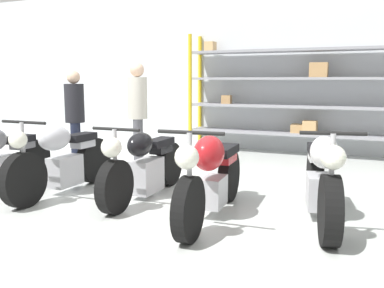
# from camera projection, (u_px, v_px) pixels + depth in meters

# --- Properties ---
(ground_plane) EXTENTS (30.00, 30.00, 0.00)m
(ground_plane) POSITION_uv_depth(u_px,v_px,m) (179.00, 206.00, 5.17)
(ground_plane) COLOR silver
(back_wall) EXTENTS (30.00, 0.08, 3.60)m
(back_wall) POSITION_uv_depth(u_px,v_px,m) (270.00, 66.00, 9.04)
(back_wall) COLOR silver
(back_wall) RESTS_ON ground_plane
(shelving_rack) EXTENTS (4.74, 0.63, 2.46)m
(shelving_rack) POSITION_uv_depth(u_px,v_px,m) (301.00, 93.00, 8.50)
(shelving_rack) COLOR gold
(shelving_rack) RESTS_ON ground_plane
(motorcycle_silver) EXTENTS (0.66, 2.03, 1.03)m
(motorcycle_silver) POSITION_uv_depth(u_px,v_px,m) (61.00, 160.00, 5.64)
(motorcycle_silver) COLOR black
(motorcycle_silver) RESTS_ON ground_plane
(motorcycle_black) EXTENTS (0.60, 2.06, 0.98)m
(motorcycle_black) POSITION_uv_depth(u_px,v_px,m) (145.00, 166.00, 5.45)
(motorcycle_black) COLOR black
(motorcycle_black) RESTS_ON ground_plane
(motorcycle_red) EXTENTS (0.64, 2.13, 1.05)m
(motorcycle_red) POSITION_uv_depth(u_px,v_px,m) (212.00, 175.00, 4.63)
(motorcycle_red) COLOR black
(motorcycle_red) RESTS_ON ground_plane
(motorcycle_white) EXTENTS (0.76, 2.16, 1.05)m
(motorcycle_white) POSITION_uv_depth(u_px,v_px,m) (322.00, 179.00, 4.59)
(motorcycle_white) COLOR black
(motorcycle_white) RESTS_ON ground_plane
(person_browsing) EXTENTS (0.41, 0.41, 1.79)m
(person_browsing) POSITION_uv_depth(u_px,v_px,m) (138.00, 107.00, 7.09)
(person_browsing) COLOR #595960
(person_browsing) RESTS_ON ground_plane
(person_near_rack) EXTENTS (0.43, 0.43, 1.66)m
(person_near_rack) POSITION_uv_depth(u_px,v_px,m) (75.00, 112.00, 7.11)
(person_near_rack) COLOR #1E2338
(person_near_rack) RESTS_ON ground_plane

